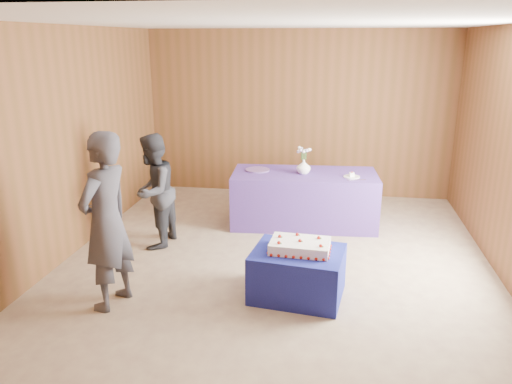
% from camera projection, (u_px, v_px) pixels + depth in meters
% --- Properties ---
extents(ground, '(6.00, 6.00, 0.00)m').
position_uv_depth(ground, '(274.00, 267.00, 5.78)').
color(ground, tan).
rests_on(ground, ground).
extents(room_shell, '(5.04, 6.04, 2.72)m').
position_uv_depth(room_shell, '(276.00, 112.00, 5.25)').
color(room_shell, brown).
rests_on(room_shell, ground).
extents(cake_table, '(0.98, 0.81, 0.50)m').
position_uv_depth(cake_table, '(298.00, 274.00, 5.08)').
color(cake_table, navy).
rests_on(cake_table, ground).
extents(serving_table, '(2.06, 1.04, 0.75)m').
position_uv_depth(serving_table, '(304.00, 199.00, 7.05)').
color(serving_table, '#4D338C').
rests_on(serving_table, ground).
extents(sheet_cake, '(0.64, 0.45, 0.14)m').
position_uv_depth(sheet_cake, '(300.00, 246.00, 4.99)').
color(sheet_cake, white).
rests_on(sheet_cake, cake_table).
extents(vase, '(0.23, 0.23, 0.20)m').
position_uv_depth(vase, '(304.00, 167.00, 6.88)').
color(vase, white).
rests_on(vase, serving_table).
extents(flower_spray, '(0.20, 0.20, 0.15)m').
position_uv_depth(flower_spray, '(304.00, 150.00, 6.81)').
color(flower_spray, '#316629').
rests_on(flower_spray, vase).
extents(platter, '(0.44, 0.44, 0.02)m').
position_uv_depth(platter, '(258.00, 170.00, 7.06)').
color(platter, '#66468C').
rests_on(platter, serving_table).
extents(plate, '(0.27, 0.27, 0.01)m').
position_uv_depth(plate, '(352.00, 177.00, 6.73)').
color(plate, silver).
rests_on(plate, serving_table).
extents(cake_slice, '(0.07, 0.07, 0.07)m').
position_uv_depth(cake_slice, '(352.00, 174.00, 6.72)').
color(cake_slice, white).
rests_on(cake_slice, plate).
extents(knife, '(0.26, 0.08, 0.00)m').
position_uv_depth(knife, '(356.00, 180.00, 6.59)').
color(knife, '#B5B6BA').
rests_on(knife, serving_table).
extents(guest_left, '(0.56, 0.72, 1.75)m').
position_uv_depth(guest_left, '(106.00, 222.00, 4.74)').
color(guest_left, '#3A3943').
rests_on(guest_left, ground).
extents(guest_right, '(0.60, 0.74, 1.44)m').
position_uv_depth(guest_right, '(153.00, 191.00, 6.20)').
color(guest_right, '#2E2F37').
rests_on(guest_right, ground).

